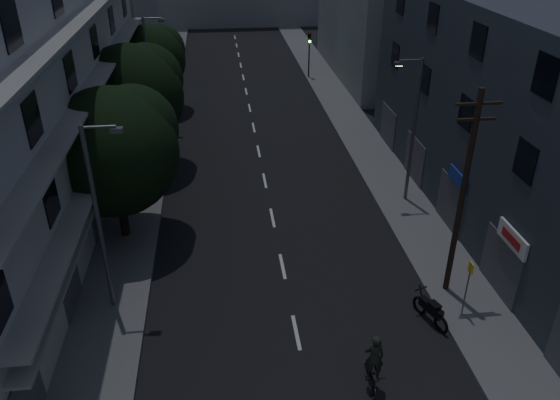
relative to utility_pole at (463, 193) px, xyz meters
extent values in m
plane|color=black|center=(-6.87, 16.65, -4.87)|extent=(160.00, 160.00, 0.00)
cube|color=#565659|center=(-14.37, 16.65, -4.79)|extent=(3.00, 90.00, 0.15)
cube|color=#565659|center=(0.63, 16.65, -4.79)|extent=(3.00, 90.00, 0.15)
cube|color=beige|center=(-6.87, -1.85, -4.86)|extent=(0.15, 2.00, 0.01)
cube|color=beige|center=(-6.87, 2.65, -4.86)|extent=(0.15, 2.00, 0.01)
cube|color=beige|center=(-6.87, 7.15, -4.86)|extent=(0.15, 2.00, 0.01)
cube|color=beige|center=(-6.87, 11.65, -4.86)|extent=(0.15, 2.00, 0.01)
cube|color=beige|center=(-6.87, 16.15, -4.86)|extent=(0.15, 2.00, 0.01)
cube|color=beige|center=(-6.87, 20.65, -4.86)|extent=(0.15, 2.00, 0.01)
cube|color=beige|center=(-6.87, 25.15, -4.86)|extent=(0.15, 2.00, 0.01)
cube|color=beige|center=(-6.87, 29.65, -4.86)|extent=(0.15, 2.00, 0.01)
cube|color=beige|center=(-6.87, 34.15, -4.86)|extent=(0.15, 2.00, 0.01)
cube|color=beige|center=(-6.87, 38.65, -4.86)|extent=(0.15, 2.00, 0.01)
cube|color=beige|center=(-6.87, 43.15, -4.86)|extent=(0.15, 2.00, 0.01)
cube|color=beige|center=(-6.87, 47.65, -4.86)|extent=(0.15, 2.00, 0.01)
cube|color=beige|center=(-6.87, 52.15, -4.86)|extent=(0.15, 2.00, 0.01)
cube|color=#A8A7A2|center=(-18.87, 9.65, 2.13)|extent=(6.00, 36.00, 14.00)
cube|color=black|center=(-15.85, -5.35, -2.87)|extent=(0.06, 1.60, 1.60)
cube|color=black|center=(-15.85, 0.65, -2.87)|extent=(0.06, 1.60, 1.60)
cube|color=black|center=(-15.85, 6.65, -2.87)|extent=(0.06, 1.60, 1.60)
cube|color=black|center=(-15.85, 12.65, -2.87)|extent=(0.06, 1.60, 1.60)
cube|color=black|center=(-15.85, 18.65, -2.87)|extent=(0.06, 1.60, 1.60)
cube|color=black|center=(-15.85, 24.65, -2.87)|extent=(0.06, 1.60, 1.60)
cube|color=black|center=(-15.85, 0.65, 0.33)|extent=(0.06, 1.60, 1.60)
cube|color=black|center=(-15.85, 6.65, 0.33)|extent=(0.06, 1.60, 1.60)
cube|color=black|center=(-15.85, 12.65, 0.33)|extent=(0.06, 1.60, 1.60)
cube|color=black|center=(-15.85, 18.65, 0.33)|extent=(0.06, 1.60, 1.60)
cube|color=black|center=(-15.85, 24.65, 0.33)|extent=(0.06, 1.60, 1.60)
cube|color=black|center=(-15.85, 0.65, 3.53)|extent=(0.06, 1.60, 1.60)
cube|color=black|center=(-15.85, 6.65, 3.53)|extent=(0.06, 1.60, 1.60)
cube|color=black|center=(-15.85, 12.65, 3.53)|extent=(0.06, 1.60, 1.60)
cube|color=black|center=(-15.85, 18.65, 3.53)|extent=(0.06, 1.60, 1.60)
cube|color=black|center=(-15.85, 24.65, 3.53)|extent=(0.06, 1.60, 1.60)
cube|color=black|center=(-15.85, 0.65, 6.73)|extent=(0.06, 1.60, 1.60)
cube|color=gray|center=(-15.37, 9.65, -0.87)|extent=(1.00, 32.40, 0.12)
cube|color=gray|center=(-15.37, 9.65, 2.33)|extent=(1.00, 32.40, 0.12)
cube|color=gray|center=(-15.37, 9.65, 5.53)|extent=(1.00, 32.40, 0.12)
cube|color=gray|center=(-15.47, 9.65, -1.77)|extent=(0.80, 32.40, 0.12)
cube|color=#424247|center=(-15.84, -5.35, -3.47)|extent=(0.06, 2.40, 2.40)
cube|color=#424247|center=(-15.84, 0.65, -3.47)|extent=(0.06, 2.40, 2.40)
cube|color=#424247|center=(-15.84, 6.65, -3.47)|extent=(0.06, 2.40, 2.40)
cube|color=#424247|center=(-15.84, 12.65, -3.47)|extent=(0.06, 2.40, 2.40)
cube|color=#424247|center=(-15.84, 18.65, -3.47)|extent=(0.06, 2.40, 2.40)
cube|color=#424247|center=(-15.84, 24.65, -3.47)|extent=(0.06, 2.40, 2.40)
cube|color=#2B303A|center=(5.13, 5.65, 0.63)|extent=(6.00, 28.00, 11.00)
cube|color=black|center=(2.11, -0.35, 1.43)|extent=(0.06, 1.40, 1.50)
cube|color=black|center=(2.11, 5.15, 1.43)|extent=(0.06, 1.40, 1.50)
cube|color=black|center=(2.11, 10.65, 1.43)|extent=(0.06, 1.40, 1.50)
cube|color=black|center=(2.11, 16.15, 1.43)|extent=(0.06, 1.40, 1.50)
cube|color=black|center=(2.11, -0.35, 4.73)|extent=(0.06, 1.40, 1.50)
cube|color=black|center=(2.11, 5.15, 4.73)|extent=(0.06, 1.40, 1.50)
cube|color=black|center=(2.11, 10.65, 4.73)|extent=(0.06, 1.40, 1.50)
cube|color=black|center=(2.11, 16.15, 4.73)|extent=(0.06, 1.40, 1.50)
cube|color=#424247|center=(2.10, -0.35, -3.47)|extent=(0.06, 3.00, 2.60)
cube|color=#424247|center=(2.10, 5.15, -3.47)|extent=(0.06, 3.00, 2.60)
cube|color=#424247|center=(2.10, 10.65, -3.47)|extent=(0.06, 3.00, 2.60)
cube|color=#424247|center=(2.10, 16.15, -3.47)|extent=(0.06, 3.00, 2.60)
cube|color=silver|center=(2.03, -0.85, -1.77)|extent=(0.12, 2.20, 0.80)
cube|color=#B21414|center=(1.95, -0.85, -1.77)|extent=(0.02, 1.40, 0.36)
cube|color=navy|center=(2.03, 4.65, -1.77)|extent=(0.12, 2.00, 0.70)
cube|color=slate|center=(5.13, 33.65, 1.63)|extent=(6.00, 20.00, 13.00)
cylinder|color=black|center=(-14.48, 6.18, -2.65)|extent=(0.44, 0.44, 4.13)
sphere|color=black|center=(-14.48, 6.18, -0.18)|extent=(6.19, 6.19, 6.19)
sphere|color=black|center=(-13.55, 6.95, 0.59)|extent=(4.33, 4.33, 4.33)
sphere|color=black|center=(-15.25, 5.56, 0.29)|extent=(4.02, 4.02, 4.02)
cylinder|color=black|center=(-14.60, 14.31, -2.63)|extent=(0.44, 0.44, 4.17)
sphere|color=black|center=(-14.60, 14.31, -0.13)|extent=(6.28, 6.28, 6.28)
sphere|color=black|center=(-13.66, 15.10, 0.66)|extent=(4.40, 4.40, 4.40)
sphere|color=black|center=(-15.38, 13.69, 0.34)|extent=(4.08, 4.08, 4.08)
cylinder|color=black|center=(-14.49, 25.33, -2.90)|extent=(0.44, 0.44, 3.63)
sphere|color=black|center=(-14.49, 25.33, -0.73)|extent=(5.42, 5.42, 5.42)
sphere|color=black|center=(-13.68, 26.00, -0.05)|extent=(3.79, 3.79, 3.79)
sphere|color=black|center=(-15.17, 24.78, -0.32)|extent=(3.52, 3.52, 3.52)
cylinder|color=black|center=(-0.62, 33.11, -3.12)|extent=(0.12, 0.12, 3.20)
cube|color=black|center=(-0.62, 33.11, -1.07)|extent=(0.28, 0.22, 0.90)
sphere|color=black|center=(-0.62, 32.96, -0.74)|extent=(0.22, 0.22, 0.22)
sphere|color=#3F330C|center=(-0.62, 32.96, -1.04)|extent=(0.22, 0.22, 0.22)
sphere|color=#0CFF26|center=(-0.62, 32.96, -1.34)|extent=(0.22, 0.22, 0.22)
cylinder|color=black|center=(-13.31, 30.17, -3.12)|extent=(0.12, 0.12, 3.20)
cube|color=black|center=(-13.31, 30.17, -1.07)|extent=(0.28, 0.22, 0.90)
sphere|color=black|center=(-13.31, 30.02, -0.74)|extent=(0.22, 0.22, 0.22)
sphere|color=#3F330C|center=(-13.31, 30.02, -1.04)|extent=(0.22, 0.22, 0.22)
sphere|color=#0CFF26|center=(-13.31, 30.02, -1.34)|extent=(0.22, 0.22, 0.22)
cylinder|color=slate|center=(-14.27, 0.58, -0.72)|extent=(0.18, 0.18, 8.00)
cylinder|color=slate|center=(-13.67, 0.58, 3.18)|extent=(1.20, 0.10, 0.10)
cube|color=slate|center=(-13.07, 0.58, 3.03)|extent=(0.45, 0.25, 0.18)
cube|color=#4C4C4C|center=(-13.07, 0.58, 2.93)|extent=(0.35, 0.18, 0.04)
cylinder|color=#55565D|center=(0.85, 8.18, -0.72)|extent=(0.18, 0.18, 8.00)
cylinder|color=#55565D|center=(0.25, 8.18, 3.18)|extent=(1.20, 0.10, 0.10)
cube|color=#55565D|center=(-0.35, 8.18, 3.03)|extent=(0.45, 0.25, 0.18)
cube|color=#FFD88C|center=(-0.35, 8.18, 2.93)|extent=(0.35, 0.18, 0.04)
cylinder|color=slate|center=(-14.19, 21.09, -0.72)|extent=(0.18, 0.18, 8.00)
cylinder|color=slate|center=(-13.59, 21.09, 3.18)|extent=(1.20, 0.10, 0.10)
cube|color=slate|center=(-12.99, 21.09, 3.03)|extent=(0.45, 0.25, 0.18)
cube|color=#4C4C4C|center=(-12.99, 21.09, 2.93)|extent=(0.35, 0.18, 0.04)
cylinder|color=black|center=(0.00, 0.00, -0.22)|extent=(0.24, 0.24, 9.00)
cube|color=black|center=(0.00, 0.00, 3.68)|extent=(1.80, 0.10, 0.10)
cube|color=black|center=(0.00, 0.00, 3.08)|extent=(1.50, 0.10, 0.10)
cylinder|color=#595B60|center=(0.01, -1.70, -3.47)|extent=(0.06, 0.06, 2.50)
cube|color=yellow|center=(0.01, -1.70, -2.42)|extent=(0.05, 0.35, 0.45)
torus|color=black|center=(-1.18, -2.43, -4.54)|extent=(0.38, 0.77, 0.78)
torus|color=black|center=(-1.63, -1.20, -4.54)|extent=(0.38, 0.77, 0.78)
cube|color=black|center=(-1.41, -1.82, -4.19)|extent=(0.67, 1.23, 0.38)
cube|color=black|center=(-1.35, -1.97, -3.90)|extent=(0.48, 0.58, 0.11)
cylinder|color=black|center=(-1.61, -1.25, -4.04)|extent=(0.23, 0.47, 0.92)
cube|color=black|center=(-1.65, -1.15, -3.71)|extent=(0.58, 0.25, 0.04)
imported|color=black|center=(-4.66, -4.91, -4.38)|extent=(0.80, 1.92, 0.98)
imported|color=black|center=(-4.66, -4.91, -3.44)|extent=(0.72, 0.51, 1.88)
camera|label=1|loc=(-9.44, -18.10, 10.14)|focal=35.00mm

